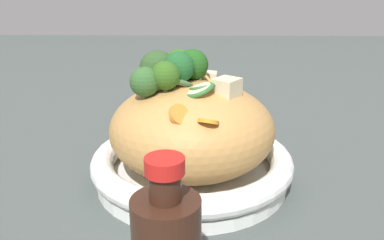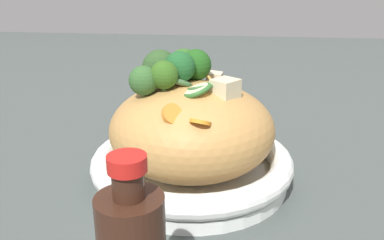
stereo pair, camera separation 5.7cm
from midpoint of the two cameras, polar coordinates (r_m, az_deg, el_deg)
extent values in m
plane|color=#434B49|center=(0.61, -2.71, -8.49)|extent=(3.00, 3.00, 0.00)
cylinder|color=white|center=(0.61, -2.72, -7.78)|extent=(0.27, 0.27, 0.02)
torus|color=white|center=(0.60, -2.76, -5.66)|extent=(0.29, 0.29, 0.03)
ellipsoid|color=#BB8849|center=(0.58, -2.84, -1.27)|extent=(0.23, 0.23, 0.13)
torus|color=#B4894B|center=(0.61, -3.18, 4.73)|extent=(0.06, 0.06, 0.02)
torus|color=#C29044|center=(0.57, -2.62, 5.16)|extent=(0.08, 0.07, 0.03)
cone|color=#96B175|center=(0.57, -4.72, 4.91)|extent=(0.02, 0.02, 0.02)
sphere|color=#1E5527|center=(0.56, -4.79, 7.27)|extent=(0.05, 0.05, 0.04)
cone|color=#99B175|center=(0.54, -9.49, 2.90)|extent=(0.02, 0.02, 0.02)
sphere|color=#325D2B|center=(0.54, -9.62, 5.21)|extent=(0.05, 0.05, 0.04)
cone|color=#8EAB73|center=(0.62, -2.31, 5.31)|extent=(0.02, 0.02, 0.02)
sphere|color=#21552D|center=(0.62, -2.34, 7.15)|extent=(0.04, 0.04, 0.03)
cone|color=#90B574|center=(0.62, -4.37, 5.21)|extent=(0.03, 0.03, 0.02)
sphere|color=#2F5F21|center=(0.62, -4.43, 7.53)|extent=(0.07, 0.07, 0.05)
cone|color=#97AB74|center=(0.59, -7.51, 4.71)|extent=(0.02, 0.02, 0.01)
sphere|color=#2D4E25|center=(0.58, -7.62, 7.07)|extent=(0.05, 0.05, 0.05)
cone|color=#91B570|center=(0.60, -2.78, 5.43)|extent=(0.03, 0.03, 0.02)
sphere|color=#1F5219|center=(0.59, -2.82, 7.60)|extent=(0.06, 0.06, 0.05)
cone|color=#8CB370|center=(0.54, -6.70, 3.78)|extent=(0.02, 0.02, 0.02)
sphere|color=#315C1C|center=(0.54, -6.79, 6.08)|extent=(0.04, 0.04, 0.04)
cylinder|color=orange|center=(0.59, -4.41, 5.62)|extent=(0.03, 0.03, 0.02)
cylinder|color=orange|center=(0.49, -5.17, 0.68)|extent=(0.03, 0.03, 0.03)
cylinder|color=orange|center=(0.48, -1.13, -0.30)|extent=(0.03, 0.03, 0.01)
cylinder|color=beige|center=(0.60, -4.86, 5.69)|extent=(0.04, 0.04, 0.03)
torus|color=#355C27|center=(0.60, -4.86, 5.69)|extent=(0.04, 0.05, 0.03)
cylinder|color=beige|center=(0.53, -2.08, 4.10)|extent=(0.04, 0.04, 0.02)
torus|color=#30642B|center=(0.53, -2.08, 4.10)|extent=(0.05, 0.05, 0.02)
cylinder|color=beige|center=(0.56, -4.98, 5.18)|extent=(0.05, 0.05, 0.02)
torus|color=#365B33|center=(0.56, -4.98, 5.18)|extent=(0.06, 0.06, 0.02)
cylinder|color=beige|center=(0.54, -1.45, 4.54)|extent=(0.05, 0.05, 0.01)
torus|color=#396031|center=(0.54, -1.45, 4.54)|extent=(0.05, 0.05, 0.02)
cube|color=beige|center=(0.63, -0.23, 5.59)|extent=(0.03, 0.03, 0.03)
cube|color=beige|center=(0.54, 1.81, 4.34)|extent=(0.04, 0.04, 0.03)
cube|color=beige|center=(0.57, -7.20, 5.29)|extent=(0.05, 0.04, 0.03)
cube|color=beige|center=(0.59, -6.30, 5.56)|extent=(0.03, 0.04, 0.02)
cylinder|color=#381E14|center=(0.31, -9.05, -9.27)|extent=(0.02, 0.02, 0.02)
cylinder|color=red|center=(0.31, -9.23, -6.37)|extent=(0.03, 0.03, 0.01)
camera|label=1|loc=(0.03, -92.86, -1.02)|focal=38.46mm
camera|label=2|loc=(0.03, 87.14, 1.02)|focal=38.46mm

